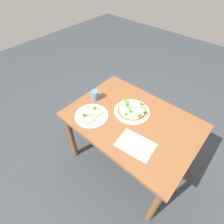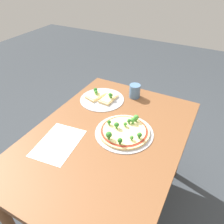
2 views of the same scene
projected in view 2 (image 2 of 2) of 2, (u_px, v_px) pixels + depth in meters
ground_plane at (108, 205)px, 1.71m from camera, size 8.00×8.00×0.00m
dining_table at (107, 147)px, 1.33m from camera, size 1.20×0.85×0.74m
pizza_tray_whole at (124, 131)px, 1.28m from camera, size 0.35×0.35×0.07m
pizza_tray_slice at (102, 98)px, 1.59m from camera, size 0.32×0.32×0.06m
drinking_cup at (135, 91)px, 1.59m from camera, size 0.08×0.08×0.10m
paper_menu at (58, 143)px, 1.22m from camera, size 0.32×0.24×0.00m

